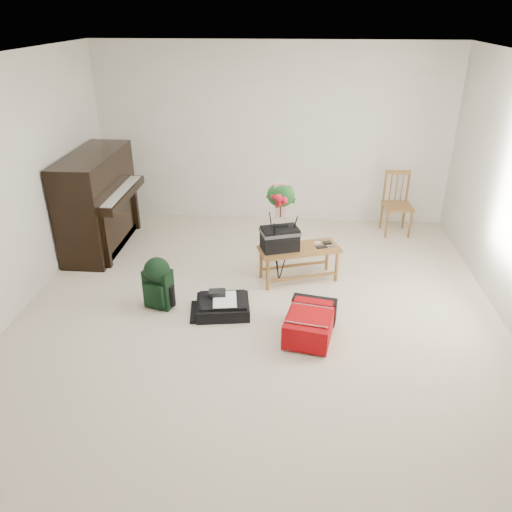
# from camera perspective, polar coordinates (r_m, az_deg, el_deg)

# --- Properties ---
(floor) EXTENTS (5.00, 5.50, 0.01)m
(floor) POSITION_cam_1_polar(r_m,az_deg,el_deg) (5.17, 0.17, -7.23)
(floor) COLOR beige
(floor) RESTS_ON ground
(ceiling) EXTENTS (5.00, 5.50, 0.01)m
(ceiling) POSITION_cam_1_polar(r_m,az_deg,el_deg) (4.31, 0.21, 21.53)
(ceiling) COLOR white
(ceiling) RESTS_ON wall_back
(wall_back) EXTENTS (5.00, 0.04, 2.50)m
(wall_back) POSITION_cam_1_polar(r_m,az_deg,el_deg) (7.23, 1.93, 13.59)
(wall_back) COLOR silver
(wall_back) RESTS_ON floor
(piano) EXTENTS (0.71, 1.50, 1.25)m
(piano) POSITION_cam_1_polar(r_m,az_deg,el_deg) (6.79, -17.53, 5.75)
(piano) COLOR black
(piano) RESTS_ON floor
(bench) EXTENTS (0.99, 0.64, 0.71)m
(bench) POSITION_cam_1_polar(r_m,az_deg,el_deg) (5.70, 3.43, 1.86)
(bench) COLOR olive
(bench) RESTS_ON floor
(dining_chair) EXTENTS (0.40, 0.40, 0.87)m
(dining_chair) POSITION_cam_1_polar(r_m,az_deg,el_deg) (7.23, 15.82, 5.72)
(dining_chair) COLOR olive
(dining_chair) RESTS_ON floor
(red_suitcase) EXTENTS (0.54, 0.71, 0.27)m
(red_suitcase) POSITION_cam_1_polar(r_m,az_deg,el_deg) (4.93, 6.16, -7.32)
(red_suitcase) COLOR #AA070D
(red_suitcase) RESTS_ON floor
(black_duffel) EXTENTS (0.60, 0.51, 0.23)m
(black_duffel) POSITION_cam_1_polar(r_m,az_deg,el_deg) (5.25, -3.82, -5.69)
(black_duffel) COLOR black
(black_duffel) RESTS_ON floor
(green_backpack) EXTENTS (0.32, 0.30, 0.57)m
(green_backpack) POSITION_cam_1_polar(r_m,az_deg,el_deg) (5.33, -11.16, -2.76)
(green_backpack) COLOR black
(green_backpack) RESTS_ON floor
(flower_stand) EXTENTS (0.46, 0.46, 1.23)m
(flower_stand) POSITION_cam_1_polar(r_m,az_deg,el_deg) (5.59, 2.75, 2.54)
(flower_stand) COLOR black
(flower_stand) RESTS_ON floor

